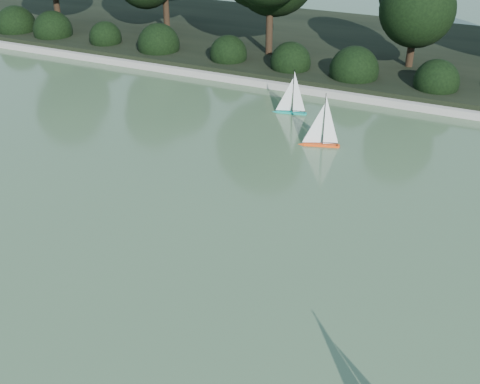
# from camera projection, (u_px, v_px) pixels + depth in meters

# --- Properties ---
(ground) EXTENTS (80.00, 80.00, 0.00)m
(ground) POSITION_uv_depth(u_px,v_px,m) (170.00, 311.00, 8.19)
(ground) COLOR #365030
(ground) RESTS_ON ground
(pond_coping) EXTENTS (40.00, 0.35, 0.18)m
(pond_coping) POSITION_uv_depth(u_px,v_px,m) (349.00, 95.00, 15.28)
(pond_coping) COLOR gray
(pond_coping) RESTS_ON ground
(far_bank) EXTENTS (40.00, 8.00, 0.30)m
(far_bank) POSITION_uv_depth(u_px,v_px,m) (385.00, 52.00, 18.42)
(far_bank) COLOR black
(far_bank) RESTS_ON ground
(shrub_hedge) EXTENTS (29.10, 1.10, 1.10)m
(shrub_hedge) POSITION_uv_depth(u_px,v_px,m) (360.00, 72.00, 15.82)
(shrub_hedge) COLOR black
(shrub_hedge) RESTS_ON ground
(sailboat_orange) EXTENTS (0.90, 0.38, 1.24)m
(sailboat_orange) POSITION_uv_depth(u_px,v_px,m) (318.00, 137.00, 12.77)
(sailboat_orange) COLOR #F6450E
(sailboat_orange) RESTS_ON ground
(sailboat_teal) EXTENTS (0.85, 0.29, 1.16)m
(sailboat_teal) POSITION_uv_depth(u_px,v_px,m) (289.00, 106.00, 14.39)
(sailboat_teal) COLOR #12927C
(sailboat_teal) RESTS_ON ground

